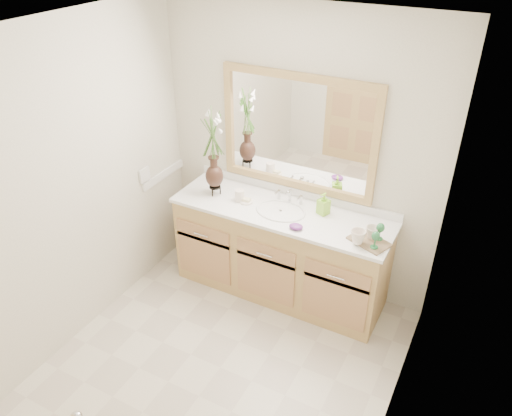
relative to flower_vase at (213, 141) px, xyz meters
The scene contains 22 objects.
floor 1.76m from the flower_vase, 57.94° to the right, with size 2.60×2.60×0.00m, color beige.
ceiling 1.59m from the flower_vase, 57.94° to the right, with size 2.40×2.60×0.02m, color white.
wall_back 0.70m from the flower_vase, 26.76° to the left, with size 2.40×0.02×2.40m, color silver.
wall_front 2.37m from the flower_vase, 74.87° to the right, with size 2.40×0.02×2.40m, color silver.
wall_left 1.15m from the flower_vase, 120.47° to the right, with size 0.02×2.60×2.40m, color silver.
wall_right 2.07m from the flower_vase, 28.51° to the right, with size 0.02×2.60×2.40m, color silver.
vanity 1.11m from the flower_vase, ahead, with size 1.80×0.55×0.80m.
counter 0.80m from the flower_vase, ahead, with size 1.84×0.57×0.03m, color white.
sink 0.83m from the flower_vase, ahead, with size 0.38×0.34×0.23m.
mirror 0.69m from the flower_vase, 25.12° to the left, with size 1.32×0.04×0.97m.
switch_plate 0.70m from the flower_vase, 158.54° to the right, with size 0.02×0.12×0.12m, color white.
door 2.32m from the flower_vase, 82.02° to the right, with size 0.80×0.03×2.00m, color tan.
flower_vase is the anchor object (origin of this frame).
tumbler 0.51m from the flower_vase, ahead, with size 0.08×0.08×0.10m, color white.
soap_dish 0.57m from the flower_vase, ahead, with size 0.11×0.11×0.04m.
soap_bottle 1.03m from the flower_vase, ahead, with size 0.08×0.08×0.17m, color #8DD632.
purple_dish 0.97m from the flower_vase, 11.39° to the right, with size 0.11×0.09×0.04m, color #65287A.
tray 1.47m from the flower_vase, ahead, with size 0.29×0.19×0.01m, color brown.
mug_left 1.39m from the flower_vase, ahead, with size 0.11×0.11×0.11m, color white.
mug_right 1.45m from the flower_vase, ahead, with size 0.10×0.09×0.10m, color white.
goblet_front 1.50m from the flower_vase, ahead, with size 0.06×0.06×0.14m.
goblet_back 1.49m from the flower_vase, ahead, with size 0.06×0.06×0.14m.
Camera 1 is at (1.44, -2.14, 2.96)m, focal length 35.00 mm.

